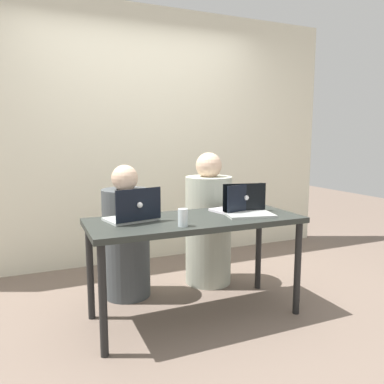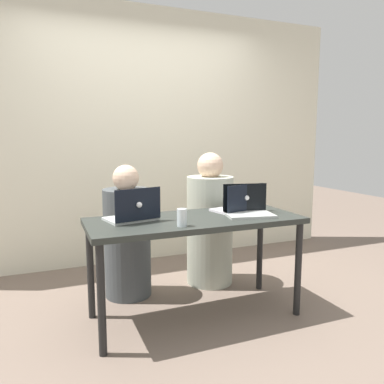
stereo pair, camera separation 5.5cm
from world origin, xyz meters
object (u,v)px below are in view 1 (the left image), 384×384
object	(u,v)px
water_glass_left	(183,219)
laptop_back_left	(134,214)
laptop_front_right	(248,208)
person_on_left	(126,239)
laptop_back_right	(238,205)
person_on_right	(208,226)

from	to	relation	value
water_glass_left	laptop_back_left	bearing A→B (deg)	133.40
laptop_front_right	laptop_back_left	size ratio (longest dim) A/B	1.00
person_on_left	laptop_back_left	world-z (taller)	person_on_left
laptop_back_right	laptop_front_right	size ratio (longest dim) A/B	1.05
laptop_back_left	water_glass_left	xyz separation A→B (m)	(0.26, -0.27, -0.00)
laptop_back_right	water_glass_left	xyz separation A→B (m)	(-0.59, -0.30, 0.00)
laptop_front_right	water_glass_left	size ratio (longest dim) A/B	3.29
person_on_right	laptop_front_right	distance (m)	0.67
laptop_back_right	laptop_front_right	bearing A→B (deg)	75.51
person_on_left	person_on_right	bearing A→B (deg)	-173.74
person_on_right	water_glass_left	xyz separation A→B (m)	(-0.56, -0.77, 0.27)
laptop_front_right	laptop_back_left	distance (m)	0.85
person_on_right	water_glass_left	world-z (taller)	person_on_right
person_on_left	laptop_back_left	xyz separation A→B (m)	(-0.06, -0.50, 0.31)
laptop_front_right	laptop_back_right	bearing A→B (deg)	100.06
person_on_left	water_glass_left	xyz separation A→B (m)	(0.20, -0.77, 0.31)
laptop_back_right	laptop_back_left	bearing A→B (deg)	-11.50
laptop_back_left	water_glass_left	world-z (taller)	laptop_back_left
person_on_right	person_on_left	bearing A→B (deg)	12.33
laptop_back_left	laptop_back_right	bearing A→B (deg)	168.85
person_on_right	laptop_back_left	size ratio (longest dim) A/B	3.12
laptop_back_right	laptop_back_left	distance (m)	0.84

